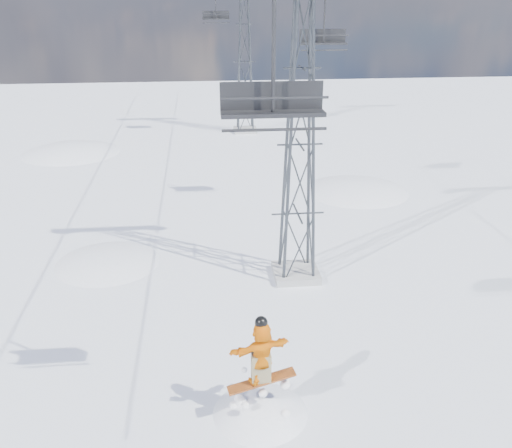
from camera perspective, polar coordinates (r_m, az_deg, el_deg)
The scene contains 7 objects.
ground at distance 16.69m, azimuth 5.88°, elevation -18.27°, with size 120.00×120.00×0.00m, color white.
snow_terrain at distance 39.36m, azimuth -7.74°, elevation -8.92°, with size 39.00×37.00×22.00m.
lift_tower_near at distance 21.33m, azimuth 4.40°, elevation 7.86°, with size 5.20×1.80×11.43m.
lift_tower_far at distance 45.77m, azimuth -1.13°, elevation 15.88°, with size 5.20×1.80×11.43m.
lift_chair_near at distance 11.59m, azimuth 1.67°, elevation 12.11°, with size 2.08×0.60×2.58m.
lift_chair_mid at distance 27.96m, azimuth 6.74°, elevation 17.98°, with size 2.19×0.63×2.71m.
lift_chair_far at distance 43.52m, azimuth -4.03°, elevation 20.04°, with size 1.94×0.56×2.40m.
Camera 1 is at (-2.86, -12.30, 10.91)m, focal length 40.00 mm.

